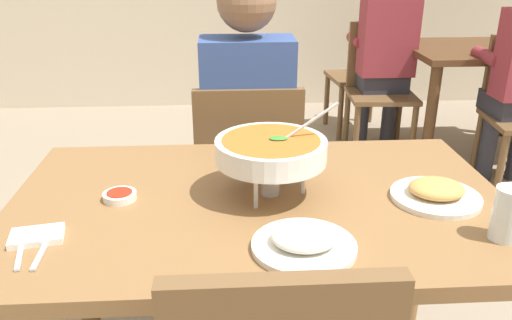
% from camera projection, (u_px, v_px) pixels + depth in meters
% --- Properties ---
extents(dining_table_main, '(1.35, 0.84, 0.76)m').
position_uv_depth(dining_table_main, '(259.00, 233.00, 1.46)').
color(dining_table_main, brown).
rests_on(dining_table_main, ground_plane).
extents(chair_diner_main, '(0.44, 0.44, 0.90)m').
position_uv_depth(chair_diner_main, '(248.00, 174.00, 2.16)').
color(chair_diner_main, brown).
rests_on(chair_diner_main, ground_plane).
extents(diner_main, '(0.40, 0.45, 1.31)m').
position_uv_depth(diner_main, '(247.00, 117.00, 2.10)').
color(diner_main, '#2D2D38').
rests_on(diner_main, ground_plane).
extents(curry_bowl, '(0.33, 0.30, 0.26)m').
position_uv_depth(curry_bowl, '(271.00, 151.00, 1.39)').
color(curry_bowl, silver).
rests_on(curry_bowl, dining_table_main).
extents(rice_plate, '(0.24, 0.24, 0.06)m').
position_uv_depth(rice_plate, '(304.00, 241.00, 1.17)').
color(rice_plate, white).
rests_on(rice_plate, dining_table_main).
extents(appetizer_plate, '(0.24, 0.24, 0.06)m').
position_uv_depth(appetizer_plate, '(436.00, 193.00, 1.40)').
color(appetizer_plate, white).
rests_on(appetizer_plate, dining_table_main).
extents(sauce_dish, '(0.09, 0.09, 0.02)m').
position_uv_depth(sauce_dish, '(120.00, 196.00, 1.41)').
color(sauce_dish, white).
rests_on(sauce_dish, dining_table_main).
extents(napkin_folded, '(0.13, 0.10, 0.02)m').
position_uv_depth(napkin_folded, '(37.00, 236.00, 1.22)').
color(napkin_folded, white).
rests_on(napkin_folded, dining_table_main).
extents(fork_utensil, '(0.05, 0.17, 0.01)m').
position_uv_depth(fork_utensil, '(21.00, 249.00, 1.17)').
color(fork_utensil, silver).
rests_on(fork_utensil, dining_table_main).
extents(spoon_utensil, '(0.02, 0.17, 0.01)m').
position_uv_depth(spoon_utensil, '(44.00, 249.00, 1.18)').
color(spoon_utensil, silver).
rests_on(spoon_utensil, dining_table_main).
extents(drink_glass, '(0.07, 0.07, 0.13)m').
position_uv_depth(drink_glass, '(507.00, 217.00, 1.20)').
color(drink_glass, silver).
rests_on(drink_glass, dining_table_main).
extents(dining_table_far, '(1.00, 0.80, 0.76)m').
position_uv_depth(dining_table_far, '(480.00, 67.00, 3.52)').
color(dining_table_far, '#51331C').
rests_on(dining_table_far, ground_plane).
extents(chair_bg_middle, '(0.47, 0.47, 0.90)m').
position_uv_depth(chair_bg_middle, '(379.00, 81.00, 3.61)').
color(chair_bg_middle, brown).
rests_on(chair_bg_middle, ground_plane).
extents(chair_bg_corner, '(0.48, 0.48, 0.90)m').
position_uv_depth(chair_bg_corner, '(371.00, 67.00, 4.02)').
color(chair_bg_corner, brown).
rests_on(chair_bg_corner, ground_plane).
extents(patron_bg_middle, '(0.40, 0.45, 1.31)m').
position_uv_depth(patron_bg_middle, '(385.00, 48.00, 3.51)').
color(patron_bg_middle, '#2D2D38').
rests_on(patron_bg_middle, ground_plane).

